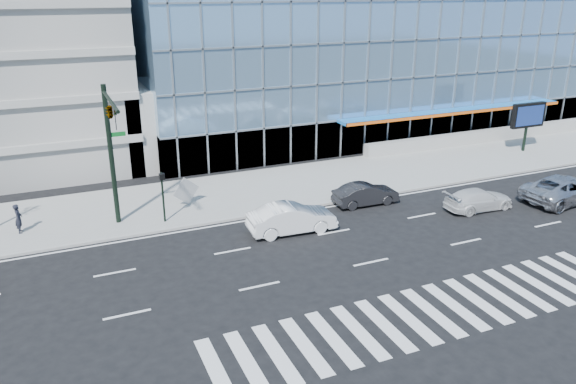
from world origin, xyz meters
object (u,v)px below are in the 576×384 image
object	(u,v)px
white_suv	(479,199)
marquee_sign	(528,116)
ped_signal_post	(163,190)
silver_suv	(565,189)
white_sedan	(292,218)
traffic_signal	(111,126)
pedestrian	(18,218)
tilted_panel	(186,191)
dark_sedan	(366,194)

from	to	relation	value
white_suv	marquee_sign	bearing A→B (deg)	-53.75
ped_signal_post	silver_suv	bearing A→B (deg)	-15.08
white_sedan	marquee_sign	bearing A→B (deg)	-70.32
ped_signal_post	traffic_signal	bearing A→B (deg)	-171.48
pedestrian	white_sedan	bearing A→B (deg)	-107.39
marquee_sign	pedestrian	bearing A→B (deg)	-177.97
ped_signal_post	tilted_panel	size ratio (longest dim) A/B	2.31
silver_suv	white_suv	world-z (taller)	silver_suv
traffic_signal	silver_suv	xyz separation A→B (m)	(26.83, -6.18, -5.32)
dark_sedan	pedestrian	size ratio (longest dim) A/B	2.51
white_suv	white_sedan	xyz separation A→B (m)	(-12.00, 1.49, 0.17)
silver_suv	dark_sedan	size ratio (longest dim) A/B	1.44
traffic_signal	pedestrian	size ratio (longest dim) A/B	4.77
pedestrian	tilted_panel	bearing A→B (deg)	-82.78
dark_sedan	tilted_panel	xyz separation A→B (m)	(-10.52, 4.09, 0.37)
silver_suv	marquee_sign	bearing A→B (deg)	-37.77
dark_sedan	marquee_sign	bearing A→B (deg)	-72.75
marquee_sign	white_sedan	distance (m)	25.26
marquee_sign	white_sedan	world-z (taller)	marquee_sign
traffic_signal	tilted_panel	distance (m)	7.14
white_suv	tilted_panel	xyz separation A→B (m)	(-16.52, 7.59, 0.41)
white_suv	tilted_panel	bearing A→B (deg)	66.63
pedestrian	tilted_panel	xyz separation A→B (m)	(9.54, 0.45, 0.08)
traffic_signal	white_sedan	distance (m)	10.92
silver_suv	tilted_panel	xyz separation A→B (m)	(-22.52, 8.71, 0.22)
traffic_signal	pedestrian	world-z (taller)	traffic_signal
ped_signal_post	white_suv	bearing A→B (deg)	-16.53
pedestrian	silver_suv	bearing A→B (deg)	-99.93
traffic_signal	dark_sedan	distance (m)	15.89
silver_suv	tilted_panel	size ratio (longest dim) A/B	4.67
traffic_signal	marquee_sign	world-z (taller)	traffic_signal
tilted_panel	dark_sedan	bearing A→B (deg)	-36.01
ped_signal_post	dark_sedan	xyz separation A→B (m)	(12.34, -1.94, -1.45)
dark_sedan	tilted_panel	bearing A→B (deg)	70.61
marquee_sign	silver_suv	bearing A→B (deg)	-122.69
ped_signal_post	white_sedan	bearing A→B (deg)	-31.95
white_suv	pedestrian	size ratio (longest dim) A/B	2.68
ped_signal_post	silver_suv	size ratio (longest dim) A/B	0.49
tilted_panel	marquee_sign	bearing A→B (deg)	-12.94
marquee_sign	dark_sedan	xyz separation A→B (m)	(-18.16, -4.99, -2.37)
silver_suv	white_suv	size ratio (longest dim) A/B	1.35
white_suv	white_sedan	bearing A→B (deg)	84.24
silver_suv	white_sedan	world-z (taller)	silver_suv
traffic_signal	white_suv	distance (m)	22.14
traffic_signal	marquee_sign	xyz separation A→B (m)	(33.00, 3.42, -3.10)
silver_suv	white_suv	distance (m)	6.11
silver_suv	white_sedan	xyz separation A→B (m)	(-18.00, 2.60, -0.02)
white_sedan	pedestrian	size ratio (longest dim) A/B	2.98
traffic_signal	marquee_sign	size ratio (longest dim) A/B	2.00
tilted_panel	white_sedan	bearing A→B (deg)	-68.23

